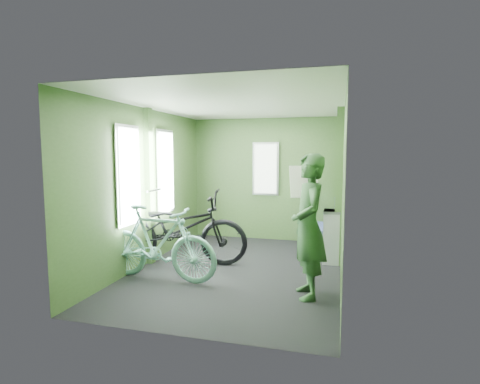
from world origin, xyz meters
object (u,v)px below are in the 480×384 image
object	(u,v)px
passenger	(309,226)
waste_box	(331,236)
bicycle_black	(179,264)
bench_seat	(325,235)
bicycle_mint	(159,280)

from	to	relation	value
passenger	waste_box	bearing A→B (deg)	154.29
passenger	waste_box	distance (m)	1.53
bicycle_black	bench_seat	xyz separation A→B (m)	(2.08, 1.41, 0.26)
bench_seat	bicycle_mint	bearing A→B (deg)	-135.20
bicycle_mint	bench_seat	distance (m)	2.96
bicycle_black	bench_seat	size ratio (longest dim) A/B	2.37
bench_seat	bicycle_black	bearing A→B (deg)	-147.58
bicycle_black	passenger	bearing A→B (deg)	-119.70
bicycle_mint	passenger	bearing A→B (deg)	-87.56
passenger	bench_seat	distance (m)	2.27
bicycle_mint	bicycle_black	bearing A→B (deg)	7.57
bicycle_black	passenger	size ratio (longest dim) A/B	1.25
passenger	bench_seat	bearing A→B (deg)	160.29
bicycle_black	bicycle_mint	world-z (taller)	bicycle_black
passenger	bench_seat	size ratio (longest dim) A/B	1.89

